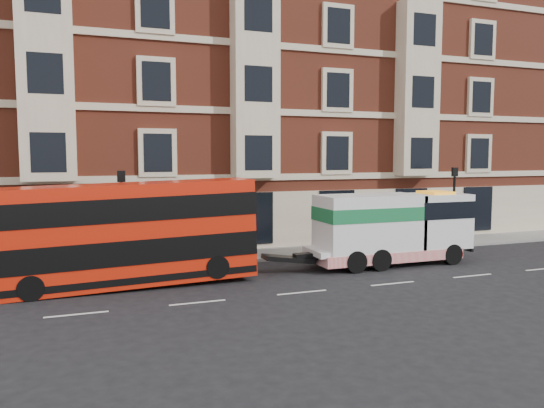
# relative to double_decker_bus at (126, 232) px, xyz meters

# --- Properties ---
(ground) EXTENTS (120.00, 120.00, 0.00)m
(ground) POSITION_rel_double_decker_bus_xyz_m (6.09, -3.29, -2.16)
(ground) COLOR black
(ground) RESTS_ON ground
(sidewalk) EXTENTS (90.00, 3.00, 0.15)m
(sidewalk) POSITION_rel_double_decker_bus_xyz_m (6.09, 4.21, -2.08)
(sidewalk) COLOR slate
(sidewalk) RESTS_ON ground
(victorian_terrace) EXTENTS (45.00, 12.00, 20.40)m
(victorian_terrace) POSITION_rel_double_decker_bus_xyz_m (6.59, 11.71, 7.91)
(victorian_terrace) COLOR brown
(victorian_terrace) RESTS_ON ground
(lamp_post_west) EXTENTS (0.35, 0.15, 4.35)m
(lamp_post_west) POSITION_rel_double_decker_bus_xyz_m (0.09, 2.91, 0.52)
(lamp_post_west) COLOR black
(lamp_post_west) RESTS_ON sidewalk
(lamp_post_east) EXTENTS (0.35, 0.15, 4.35)m
(lamp_post_east) POSITION_rel_double_decker_bus_xyz_m (18.09, 2.91, 0.52)
(lamp_post_east) COLOR black
(lamp_post_east) RESTS_ON sidewalk
(double_decker_bus) EXTENTS (10.07, 2.31, 4.07)m
(double_decker_bus) POSITION_rel_double_decker_bus_xyz_m (0.00, 0.00, 0.00)
(double_decker_bus) COLOR red
(double_decker_bus) RESTS_ON ground
(tow_truck) EXTENTS (8.06, 2.38, 3.36)m
(tow_truck) POSITION_rel_double_decker_bus_xyz_m (12.05, 0.00, -0.38)
(tow_truck) COLOR silver
(tow_truck) RESTS_ON ground
(pedestrian) EXTENTS (0.57, 0.38, 1.54)m
(pedestrian) POSITION_rel_double_decker_bus_xyz_m (-4.93, 4.34, -1.24)
(pedestrian) COLOR #1D1C39
(pedestrian) RESTS_ON sidewalk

